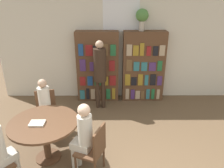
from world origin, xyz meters
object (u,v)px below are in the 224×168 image
Objects in this scene: chair_left_side at (46,109)px; seated_reader_back at (0,148)px; bookshelf_left at (98,67)px; seated_reader_left at (45,106)px; seated_reader_right at (83,135)px; librarian_standing at (100,68)px; reading_table at (44,128)px; bookshelf_right at (143,67)px; flower_vase at (142,17)px; chair_far_side at (94,148)px.

seated_reader_back is at bearing 66.25° from chair_left_side.
bookshelf_left reaches higher than seated_reader_left.
bookshelf_left is 1.92m from seated_reader_left.
chair_left_side is at bearing -90.00° from seated_reader_left.
seated_reader_right is (0.86, -0.98, 0.02)m from seated_reader_left.
librarian_standing is (1.09, 0.96, 0.57)m from chair_left_side.
bookshelf_right is at bearing 49.92° from reading_table.
chair_left_side is 1.56m from librarian_standing.
bookshelf_left is 3.53× the size of flower_vase.
bookshelf_right is 1.50× the size of seated_reader_back.
seated_reader_right is at bearing 90.00° from chair_far_side.
seated_reader_right is 0.72× the size of librarian_standing.
flower_vase is 0.42× the size of seated_reader_right.
librarian_standing reaches higher than chair_far_side.
flower_vase is at bearing 177.32° from bookshelf_right.
reading_table is at bearing -128.53° from flower_vase.
seated_reader_right reaches higher than seated_reader_back.
reading_table is at bearing 90.00° from chair_left_side.
reading_table is at bearing 90.00° from seated_reader_left.
bookshelf_left is 2.11× the size of chair_left_side.
librarian_standing is at bearing 64.97° from reading_table.
seated_reader_back is at bearing 126.02° from seated_reader_right.
bookshelf_right is 3.82m from seated_reader_back.
librarian_standing is at bearing -80.16° from bookshelf_left.
bookshelf_left is 1.00× the size of bookshelf_right.
bookshelf_right is 3.09m from reading_table.
librarian_standing reaches higher than seated_reader_right.
chair_left_side is 0.72× the size of seated_reader_left.
bookshelf_right is 1.07× the size of librarian_standing.
seated_reader_back reaches higher than seated_reader_left.
seated_reader_right is 2.16m from librarian_standing.
seated_reader_right is 1.01× the size of seated_reader_back.
seated_reader_right is at bearing 117.05° from seated_reader_left.
bookshelf_right is 2.68m from chair_left_side.
chair_left_side is 1.00× the size of chair_far_side.
seated_reader_back is (-2.45, -2.92, -0.23)m from bookshelf_right.
bookshelf_left is 2.11× the size of chair_far_side.
seated_reader_left is at bearing 66.31° from chair_far_side.
seated_reader_right is (-0.17, 0.07, 0.21)m from chair_far_side.
flower_vase is 3.39m from reading_table.
seated_reader_back is (-1.15, -0.29, -0.00)m from seated_reader_right.
flower_vase is 3.04m from seated_reader_left.
reading_table is at bearing -130.08° from bookshelf_right.
flower_vase is at bearing 0.90° from chair_far_side.
seated_reader_left is at bearing -120.22° from bookshelf_left.
reading_table is 1.32× the size of chair_left_side.
bookshelf_right reaches higher than librarian_standing.
flower_vase reaches higher than seated_reader_back.
flower_vase is 0.30× the size of librarian_standing.
reading_table is at bearing 90.00° from seated_reader_back.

